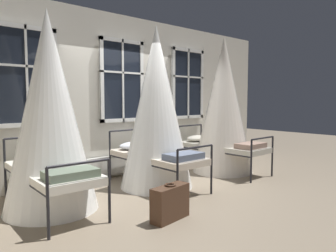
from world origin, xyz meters
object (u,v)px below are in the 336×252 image
Objects in this scene: cot_first at (49,114)px; cot_second at (156,109)px; suitcase_dark at (170,203)px; cot_third at (223,107)px.

cot_first is 1.86m from cot_second.
cot_first is 2.03m from suitcase_dark.
cot_first is 3.67m from cot_third.
cot_third reaches higher than cot_second.
cot_second is at bearing 88.12° from cot_third.
cot_third reaches higher than suitcase_dark.
cot_third is 3.21m from suitcase_dark.
cot_third is (3.67, -0.04, 0.05)m from cot_first.
cot_third is (1.81, -0.01, 0.02)m from cot_second.
cot_first is 0.98× the size of cot_second.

